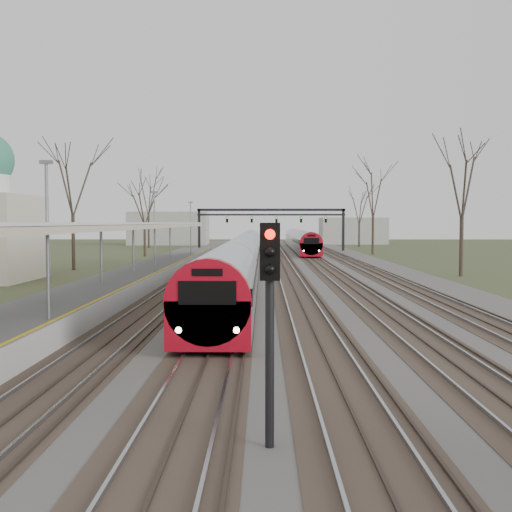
# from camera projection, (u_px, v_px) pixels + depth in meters

# --- Properties ---
(track_bed) EXTENTS (24.00, 160.00, 0.22)m
(track_bed) POSITION_uv_depth(u_px,v_px,m) (275.00, 265.00, 61.30)
(track_bed) COLOR #474442
(track_bed) RESTS_ON ground
(platform) EXTENTS (3.50, 69.00, 1.00)m
(platform) POSITION_uv_depth(u_px,v_px,m) (144.00, 275.00, 43.91)
(platform) COLOR #9E9B93
(platform) RESTS_ON ground
(canopy) EXTENTS (4.10, 50.00, 3.11)m
(canopy) POSITION_uv_depth(u_px,v_px,m) (130.00, 225.00, 39.22)
(canopy) COLOR slate
(canopy) RESTS_ON platform
(signal_gantry) EXTENTS (21.00, 0.59, 6.08)m
(signal_gantry) POSITION_uv_depth(u_px,v_px,m) (271.00, 217.00, 90.99)
(signal_gantry) COLOR black
(signal_gantry) RESTS_ON ground
(tree_west_far) EXTENTS (5.50, 5.50, 11.33)m
(tree_west_far) POSITION_uv_depth(u_px,v_px,m) (72.00, 176.00, 54.09)
(tree_west_far) COLOR #2D231C
(tree_west_far) RESTS_ON ground
(tree_east_far) EXTENTS (5.00, 5.00, 10.30)m
(tree_east_far) POSITION_uv_depth(u_px,v_px,m) (462.00, 180.00, 47.78)
(tree_east_far) COLOR #2D231C
(tree_east_far) RESTS_ON ground
(train_near) EXTENTS (2.62, 75.21, 3.05)m
(train_near) POSITION_uv_depth(u_px,v_px,m) (245.00, 252.00, 56.09)
(train_near) COLOR #B4B7BF
(train_near) RESTS_ON ground
(train_far) EXTENTS (2.62, 45.21, 3.05)m
(train_far) POSITION_uv_depth(u_px,v_px,m) (300.00, 240.00, 93.60)
(train_far) COLOR #B4B7BF
(train_far) RESTS_ON ground
(signal_post) EXTENTS (0.35, 0.45, 4.10)m
(signal_post) POSITION_uv_depth(u_px,v_px,m) (270.00, 301.00, 11.22)
(signal_post) COLOR black
(signal_post) RESTS_ON ground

